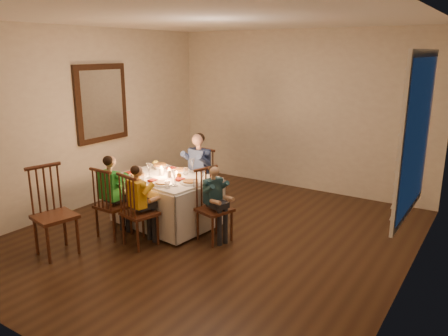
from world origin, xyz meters
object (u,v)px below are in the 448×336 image
Objects in this scene: dining_table at (166,190)px; chair_extra at (59,254)px; chair_near_left at (115,235)px; child_green at (115,235)px; chair_near_right at (141,244)px; adult at (199,210)px; child_yellow at (141,244)px; chair_adult at (199,210)px; chair_end at (215,240)px; child_teal at (215,240)px; serving_bowl at (160,167)px.

dining_table reaches higher than chair_extra.
child_green reaches higher than chair_near_left.
chair_near_right is 0.79× the size of adult.
dining_table is 0.84m from child_yellow.
child_yellow reaches higher than chair_adult.
child_yellow is at bearing 146.47° from chair_end.
child_teal reaches higher than chair_near_left.
serving_bowl is at bearing -50.43° from child_yellow.
chair_end is 0.89m from child_yellow.
chair_near_left is (-0.34, -1.32, 0.00)m from chair_adult.
child_yellow is 0.89m from child_teal.
dining_table is 1.32× the size of child_green.
dining_table is at bearing -6.51° from chair_extra.
child_yellow is 4.50× the size of serving_bowl.
chair_near_left is (-0.30, -0.66, -0.47)m from dining_table.
chair_adult is at bearing -72.96° from child_yellow.
chair_end is 0.00m from child_teal.
chair_near_left is at bearing -0.58° from chair_extra.
chair_near_right is (0.13, -1.34, 0.00)m from chair_adult.
child_green is (0.16, 0.72, 0.00)m from chair_extra.
chair_end is at bearing -127.32° from child_yellow.
chair_near_right is at bearing -62.09° from serving_bowl.
dining_table reaches higher than chair_near_right.
chair_adult and chair_end have the same top height.
chair_near_left is at bearing 9.71° from child_yellow.
dining_table is 0.97m from child_teal.
child_yellow is 1.27m from serving_bowl.
dining_table is 0.87m from child_green.
adult is at bearing -104.17° from chair_near_left.
adult is (0.00, 0.00, 0.00)m from chair_adult.
child_yellow is 1.04× the size of child_teal.
chair_extra is (-0.46, -1.38, -0.47)m from dining_table.
child_green is 1.15m from serving_bowl.
serving_bowl is (-0.37, -0.40, 0.69)m from adult.
chair_adult is at bearing 47.03° from serving_bowl.
adult is 1.09× the size of child_green.
dining_table is at bearing -64.63° from child_yellow.
chair_near_right is at bearing 178.27° from chair_near_left.
chair_extra is at bearing -94.40° from serving_bowl.
child_teal is (0.80, -0.75, 0.00)m from chair_adult.
chair_extra is 0.99× the size of child_green.
chair_adult is 1.34m from child_yellow.
chair_end is (0.67, 0.58, 0.00)m from chair_near_right.
chair_adult is at bearing 62.07° from child_teal.
chair_near_right is (0.17, -0.68, -0.47)m from dining_table.
child_yellow is at bearing 146.47° from child_teal.
chair_near_right is 0.47m from child_green.
dining_table reaches higher than chair_end.
child_green is at bearing -97.89° from chair_adult.
child_yellow is (0.17, -0.68, -0.47)m from dining_table.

